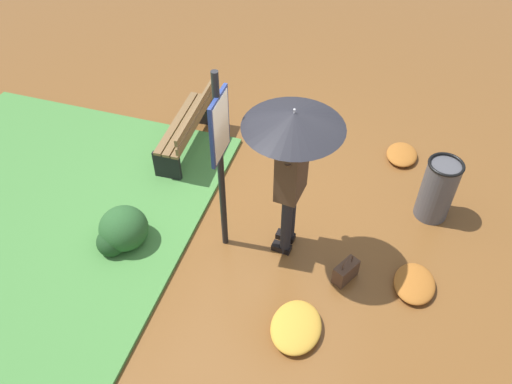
# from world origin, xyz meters

# --- Properties ---
(ground_plane) EXTENTS (18.00, 18.00, 0.00)m
(ground_plane) POSITION_xyz_m (0.00, 0.00, 0.00)
(ground_plane) COLOR brown
(grass_verge) EXTENTS (4.80, 4.00, 0.05)m
(grass_verge) POSITION_xyz_m (0.94, -2.81, 0.03)
(grass_verge) COLOR #47843D
(grass_verge) RESTS_ON ground_plane
(person_with_umbrella) EXTENTS (0.96, 0.96, 2.04)m
(person_with_umbrella) POSITION_xyz_m (0.26, 0.31, 1.55)
(person_with_umbrella) COLOR black
(person_with_umbrella) RESTS_ON ground_plane
(info_sign_post) EXTENTS (0.44, 0.07, 2.30)m
(info_sign_post) POSITION_xyz_m (0.36, -0.40, 1.44)
(info_sign_post) COLOR black
(info_sign_post) RESTS_ON ground_plane
(handbag) EXTENTS (0.33, 0.27, 0.37)m
(handbag) POSITION_xyz_m (0.46, 1.03, 0.13)
(handbag) COLOR #4C3323
(handbag) RESTS_ON ground_plane
(park_bench) EXTENTS (1.40, 0.42, 0.75)m
(park_bench) POSITION_xyz_m (-1.07, -1.44, 0.40)
(park_bench) COLOR black
(park_bench) RESTS_ON ground_plane
(trash_bin) EXTENTS (0.42, 0.42, 0.83)m
(trash_bin) POSITION_xyz_m (-0.83, 1.86, 0.42)
(trash_bin) COLOR #4C4C51
(trash_bin) RESTS_ON ground_plane
(shrub_cluster) EXTENTS (0.62, 0.56, 0.50)m
(shrub_cluster) POSITION_xyz_m (0.74, -1.52, 0.24)
(shrub_cluster) COLOR #285628
(shrub_cluster) RESTS_ON ground_plane
(leaf_pile_near_person) EXTENTS (0.56, 0.45, 0.12)m
(leaf_pile_near_person) POSITION_xyz_m (0.34, 1.77, 0.06)
(leaf_pile_near_person) COLOR #A86023
(leaf_pile_near_person) RESTS_ON ground_plane
(leaf_pile_by_bench) EXTENTS (0.52, 0.42, 0.11)m
(leaf_pile_by_bench) POSITION_xyz_m (-1.79, 1.41, 0.06)
(leaf_pile_by_bench) COLOR #A86023
(leaf_pile_by_bench) RESTS_ON ground_plane
(leaf_pile_far_path) EXTENTS (0.64, 0.51, 0.14)m
(leaf_pile_far_path) POSITION_xyz_m (1.25, 0.67, 0.07)
(leaf_pile_far_path) COLOR gold
(leaf_pile_far_path) RESTS_ON ground_plane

